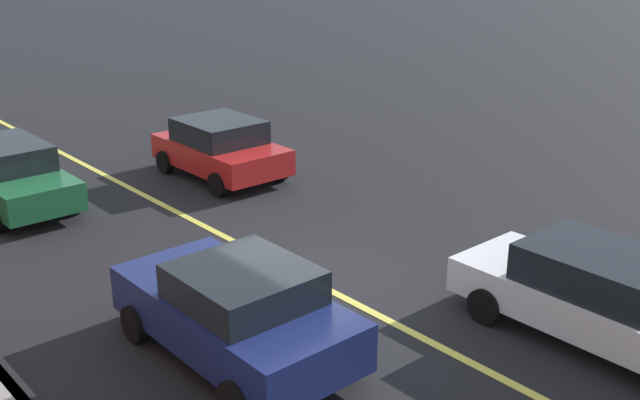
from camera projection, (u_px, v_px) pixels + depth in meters
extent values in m
plane|color=black|center=(309.00, 280.00, 13.93)|extent=(200.00, 200.00, 0.00)
cube|color=slate|center=(10.00, 388.00, 10.52)|extent=(80.00, 0.16, 0.15)
cube|color=#D8CC4C|center=(309.00, 280.00, 13.93)|extent=(80.00, 0.16, 0.01)
cube|color=#1E6038|center=(9.00, 179.00, 17.61)|extent=(4.77, 1.73, 0.64)
cube|color=black|center=(5.00, 154.00, 17.39)|extent=(2.33, 1.59, 0.57)
cylinder|color=black|center=(21.00, 170.00, 19.35)|extent=(0.60, 0.22, 0.60)
cylinder|color=black|center=(73.00, 201.00, 17.12)|extent=(0.60, 0.22, 0.60)
cube|color=red|center=(221.00, 154.00, 19.57)|extent=(3.81, 1.93, 0.64)
cube|color=black|center=(219.00, 131.00, 19.39)|extent=(2.07, 1.78, 0.59)
cylinder|color=black|center=(279.00, 169.00, 19.38)|extent=(0.60, 0.22, 0.60)
cylinder|color=black|center=(218.00, 185.00, 18.21)|extent=(0.60, 0.22, 0.60)
cylinder|color=black|center=(224.00, 149.00, 21.16)|extent=(0.60, 0.22, 0.60)
cylinder|color=black|center=(165.00, 162.00, 19.99)|extent=(0.60, 0.22, 0.60)
cube|color=navy|center=(234.00, 315.00, 11.28)|extent=(4.16, 1.92, 0.74)
cube|color=black|center=(243.00, 284.00, 10.87)|extent=(1.87, 1.77, 0.51)
cylinder|color=black|center=(136.00, 323.00, 11.79)|extent=(0.60, 0.22, 0.60)
cylinder|color=black|center=(234.00, 288.00, 12.96)|extent=(0.60, 0.22, 0.60)
cylinder|color=black|center=(342.00, 351.00, 11.01)|extent=(0.60, 0.22, 0.60)
cube|color=silver|center=(604.00, 307.00, 11.67)|extent=(4.77, 1.80, 0.60)
cube|color=black|center=(600.00, 269.00, 11.57)|extent=(2.23, 1.66, 0.60)
cylinder|color=black|center=(546.00, 275.00, 13.43)|extent=(0.60, 0.22, 0.60)
cylinder|color=black|center=(485.00, 306.00, 12.35)|extent=(0.60, 0.22, 0.60)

